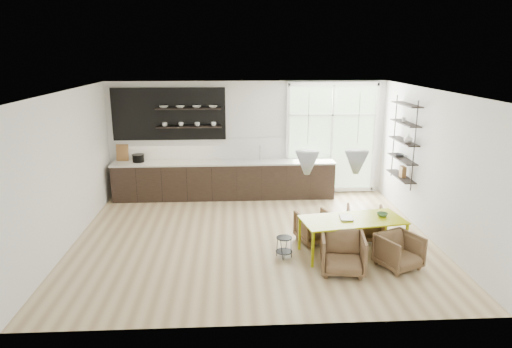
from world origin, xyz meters
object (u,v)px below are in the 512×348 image
at_px(dining_table, 353,221).
at_px(armchair_front_right, 399,251).
at_px(wire_stool, 284,244).
at_px(armchair_front_left, 343,253).
at_px(armchair_back_right, 365,223).
at_px(armchair_back_left, 314,227).

height_order(dining_table, armchair_front_right, dining_table).
bearing_deg(armchair_front_right, wire_stool, 140.14).
relative_size(dining_table, armchair_front_left, 2.65).
bearing_deg(dining_table, armchair_back_right, 47.93).
xyz_separation_m(armchair_back_left, armchair_back_right, (1.01, 0.07, 0.03)).
bearing_deg(armchair_back_left, armchair_front_right, 119.48).
distance_m(dining_table, armchair_back_right, 0.85).
distance_m(armchair_front_left, armchair_front_right, 1.01).
bearing_deg(armchair_back_right, wire_stool, 36.47).
xyz_separation_m(armchair_back_left, armchair_front_right, (1.24, -1.19, 0.00)).
xyz_separation_m(dining_table, armchair_back_right, (0.43, 0.66, -0.30)).
distance_m(armchair_front_right, wire_stool, 1.98).
bearing_deg(wire_stool, armchair_back_right, 23.95).
xyz_separation_m(armchair_front_left, armchair_front_right, (1.00, 0.10, -0.04)).
height_order(armchair_front_right, wire_stool, armchair_front_right).
height_order(armchair_front_left, wire_stool, armchair_front_left).
distance_m(armchair_back_left, armchair_front_right, 1.72).
relative_size(dining_table, armchair_back_right, 2.73).
relative_size(armchair_back_left, wire_stool, 1.71).
bearing_deg(dining_table, wire_stool, 174.50).
height_order(armchair_back_right, wire_stool, armchair_back_right).
bearing_deg(armchair_front_left, armchair_back_left, 109.08).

